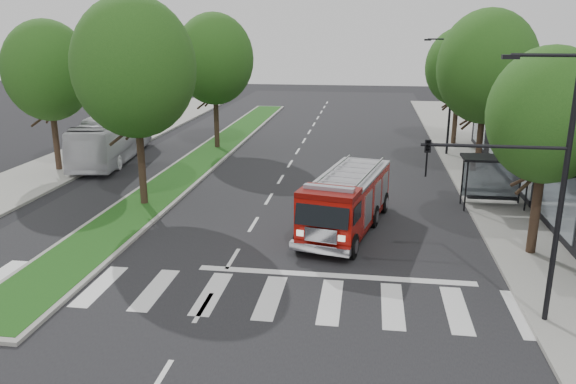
# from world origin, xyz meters

# --- Properties ---
(ground) EXTENTS (140.00, 140.00, 0.00)m
(ground) POSITION_xyz_m (0.00, 0.00, 0.00)
(ground) COLOR black
(ground) RESTS_ON ground
(sidewalk_right) EXTENTS (5.00, 80.00, 0.15)m
(sidewalk_right) POSITION_xyz_m (12.50, 10.00, 0.07)
(sidewalk_right) COLOR gray
(sidewalk_right) RESTS_ON ground
(sidewalk_left) EXTENTS (5.00, 80.00, 0.15)m
(sidewalk_left) POSITION_xyz_m (-14.50, 10.00, 0.07)
(sidewalk_left) COLOR gray
(sidewalk_left) RESTS_ON ground
(median) EXTENTS (3.00, 50.00, 0.15)m
(median) POSITION_xyz_m (-6.00, 18.00, 0.08)
(median) COLOR gray
(median) RESTS_ON ground
(bus_shelter) EXTENTS (3.20, 1.60, 2.61)m
(bus_shelter) POSITION_xyz_m (11.20, 8.15, 2.04)
(bus_shelter) COLOR black
(bus_shelter) RESTS_ON ground
(tree_right_near) EXTENTS (4.40, 4.40, 8.05)m
(tree_right_near) POSITION_xyz_m (11.50, 2.00, 5.51)
(tree_right_near) COLOR black
(tree_right_near) RESTS_ON ground
(tree_right_mid) EXTENTS (5.60, 5.60, 9.72)m
(tree_right_mid) POSITION_xyz_m (11.50, 14.00, 6.49)
(tree_right_mid) COLOR black
(tree_right_mid) RESTS_ON ground
(tree_right_far) EXTENTS (5.00, 5.00, 8.73)m
(tree_right_far) POSITION_xyz_m (11.50, 24.00, 5.84)
(tree_right_far) COLOR black
(tree_right_far) RESTS_ON ground
(tree_median_near) EXTENTS (5.80, 5.80, 10.16)m
(tree_median_near) POSITION_xyz_m (-6.00, 6.00, 6.81)
(tree_median_near) COLOR black
(tree_median_near) RESTS_ON ground
(tree_median_far) EXTENTS (5.60, 5.60, 9.72)m
(tree_median_far) POSITION_xyz_m (-6.00, 20.00, 6.49)
(tree_median_far) COLOR black
(tree_median_far) RESTS_ON ground
(tree_left_mid) EXTENTS (5.20, 5.20, 9.16)m
(tree_left_mid) POSITION_xyz_m (-14.00, 12.00, 6.16)
(tree_left_mid) COLOR black
(tree_left_mid) RESTS_ON ground
(streetlight_right_near) EXTENTS (4.08, 0.22, 8.00)m
(streetlight_right_near) POSITION_xyz_m (9.61, -3.50, 4.67)
(streetlight_right_near) COLOR black
(streetlight_right_near) RESTS_ON ground
(streetlight_right_far) EXTENTS (2.11, 0.20, 8.00)m
(streetlight_right_far) POSITION_xyz_m (10.35, 20.00, 4.48)
(streetlight_right_far) COLOR black
(streetlight_right_far) RESTS_ON ground
(fire_engine) EXTENTS (3.98, 8.21, 2.73)m
(fire_engine) POSITION_xyz_m (4.19, 3.91, 1.31)
(fire_engine) COLOR #630905
(fire_engine) RESTS_ON ground
(city_bus) EXTENTS (4.07, 11.20, 3.05)m
(city_bus) POSITION_xyz_m (-12.00, 15.51, 1.52)
(city_bus) COLOR silver
(city_bus) RESTS_ON ground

